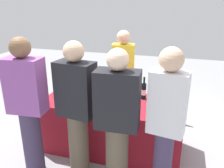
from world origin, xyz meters
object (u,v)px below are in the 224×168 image
wine_glass_0 (98,98)px  menu_board (160,96)px  wine_bottle_1 (126,90)px  wine_bottle_3 (167,97)px  wine_bottle_0 (104,89)px  wine_glass_3 (161,104)px  wine_glass_1 (128,99)px  guest_2 (117,121)px  guest_1 (77,109)px  guest_3 (166,123)px  wine_glass_2 (134,101)px  server_pouring (123,75)px  wine_bottle_2 (144,91)px  guest_0 (28,105)px

wine_glass_0 → menu_board: 1.50m
menu_board → wine_bottle_1: bearing=-108.1°
wine_bottle_3 → menu_board: wine_bottle_3 is taller
wine_bottle_0 → wine_glass_3: wine_bottle_0 is taller
wine_glass_1 → guest_2: bearing=-86.7°
wine_glass_3 → guest_1: (-0.87, -0.54, 0.06)m
wine_bottle_3 → wine_glass_1: size_ratio=2.06×
wine_glass_0 → guest_3: 1.09m
wine_glass_0 → wine_glass_1: size_ratio=0.89×
wine_bottle_1 → wine_glass_1: size_ratio=2.12×
wine_glass_0 → wine_glass_2: (0.47, 0.04, 0.00)m
wine_glass_1 → server_pouring: 0.86m
wine_bottle_1 → wine_bottle_3: size_ratio=1.03×
server_pouring → guest_1: guest_1 is taller
wine_bottle_2 → wine_glass_1: 0.34m
wine_glass_1 → guest_1: size_ratio=0.09×
wine_bottle_1 → wine_glass_3: (0.51, -0.31, -0.01)m
guest_1 → guest_2: bearing=-4.1°
guest_3 → wine_bottle_3: bearing=102.6°
wine_bottle_0 → wine_bottle_3: 0.87m
wine_glass_1 → wine_bottle_3: bearing=23.9°
wine_bottle_2 → wine_bottle_3: 0.33m
wine_glass_3 → guest_1: 1.03m
wine_bottle_3 → wine_bottle_1: bearing=172.3°
wine_bottle_0 → menu_board: wine_bottle_0 is taller
wine_glass_3 → server_pouring: size_ratio=0.09×
wine_glass_0 → wine_bottle_1: bearing=49.3°
wine_glass_3 → wine_glass_2: bearing=179.4°
guest_0 → guest_1: (0.55, 0.11, -0.02)m
wine_bottle_0 → wine_bottle_3: size_ratio=1.02×
wine_bottle_2 → wine_glass_3: 0.42m
guest_3 → wine_glass_1: bearing=137.7°
wine_bottle_0 → wine_glass_1: 0.46m
wine_glass_1 → guest_3: 0.84m
guest_1 → wine_glass_2: bearing=52.9°
wine_bottle_2 → guest_0: size_ratio=0.19×
wine_bottle_2 → wine_glass_0: bearing=-146.4°
wine_bottle_3 → wine_glass_0: 0.90m
wine_bottle_1 → wine_bottle_3: wine_bottle_1 is taller
guest_1 → guest_2: (0.49, -0.10, -0.02)m
wine_bottle_1 → wine_glass_3: wine_bottle_1 is taller
wine_glass_3 → guest_0: (-1.42, -0.65, 0.08)m
wine_bottle_1 → guest_0: size_ratio=0.18×
wine_bottle_3 → guest_2: (-0.43, -0.87, 0.03)m
wine_glass_1 → menu_board: (0.30, 1.21, -0.42)m
wine_bottle_0 → wine_bottle_2: 0.55m
wine_bottle_1 → wine_glass_0: bearing=-130.7°
wine_glass_0 → menu_board: wine_glass_0 is taller
wine_glass_0 → wine_bottle_2: bearing=33.6°
wine_bottle_2 → wine_bottle_1: bearing=-176.0°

